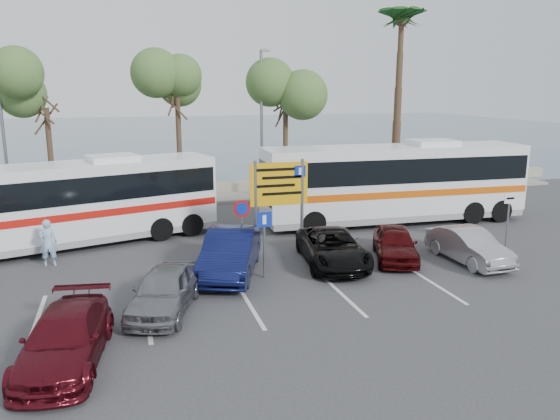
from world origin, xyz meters
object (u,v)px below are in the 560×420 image
object	(u,v)px
street_lamp_left	(2,121)
car_red	(395,243)
car_silver_b	(469,246)
pedestrian_far	(343,205)
car_silver_a	(164,290)
direction_sign	(279,191)
car_maroon	(65,339)
suv_black	(333,248)
car_blue	(230,253)
coach_bus_right	(394,185)
street_lamp_right	(262,117)
coach_bus_left	(72,206)
pedestrian_near	(48,243)

from	to	relation	value
street_lamp_left	car_red	size ratio (longest dim) A/B	2.23
car_silver_b	pedestrian_far	xyz separation A→B (m)	(-2.32, 6.14, 0.37)
car_silver_a	direction_sign	bearing A→B (deg)	62.64
car_maroon	suv_black	xyz separation A→B (m)	(8.49, 5.00, 0.01)
car_blue	car_silver_b	xyz separation A→B (m)	(8.49, -1.14, -0.14)
coach_bus_right	street_lamp_left	bearing A→B (deg)	158.14
car_maroon	car_silver_b	bearing A→B (deg)	24.56
street_lamp_right	car_maroon	size ratio (longest dim) A/B	1.92
street_lamp_left	coach_bus_left	size ratio (longest dim) A/B	0.69
pedestrian_near	car_silver_a	bearing A→B (deg)	127.03
car_silver_a	pedestrian_far	distance (m)	11.47
coach_bus_left	car_blue	distance (m)	7.34
suv_black	coach_bus_left	bearing A→B (deg)	158.98
coach_bus_right	direction_sign	bearing A→B (deg)	-153.05
pedestrian_far	street_lamp_right	bearing A→B (deg)	19.34
street_lamp_right	pedestrian_far	size ratio (longest dim) A/B	4.07
car_red	pedestrian_far	world-z (taller)	pedestrian_far
car_silver_a	car_blue	distance (m)	3.55
car_silver_a	pedestrian_far	xyz separation A→B (m)	(8.58, 7.61, 0.35)
street_lamp_left	car_silver_a	distance (m)	16.46
coach_bus_right	car_maroon	world-z (taller)	coach_bus_right
direction_sign	suv_black	xyz separation A→B (m)	(1.49, -1.70, -1.82)
direction_sign	suv_black	size ratio (longest dim) A/B	0.82
car_blue	suv_black	xyz separation A→B (m)	(3.69, 0.00, -0.14)
street_lamp_left	car_maroon	size ratio (longest dim) A/B	1.92
coach_bus_left	coach_bus_right	xyz separation A→B (m)	(14.00, -0.00, 0.13)
direction_sign	car_blue	distance (m)	3.25
car_silver_b	car_blue	bearing A→B (deg)	170.22
coach_bus_right	car_maroon	size ratio (longest dim) A/B	2.96
suv_black	car_silver_b	bearing A→B (deg)	-5.30
car_blue	pedestrian_near	distance (m)	6.55
coach_bus_right	car_blue	xyz separation A→B (m)	(-8.70, -5.00, -1.01)
street_lamp_left	pedestrian_far	world-z (taller)	street_lamp_left
direction_sign	street_lamp_right	bearing A→B (deg)	79.06
car_silver_a	car_blue	world-z (taller)	car_blue
coach_bus_left	car_maroon	distance (m)	10.07
direction_sign	car_red	distance (m)	4.66
car_red	suv_black	bearing A→B (deg)	-161.64
direction_sign	pedestrian_far	xyz separation A→B (m)	(3.97, 3.30, -1.45)
car_maroon	direction_sign	bearing A→B (deg)	52.08
coach_bus_right	car_silver_a	world-z (taller)	coach_bus_right
car_red	pedestrian_near	world-z (taller)	pedestrian_near
direction_sign	car_red	xyz separation A→B (m)	(3.89, -1.81, -1.82)
coach_bus_right	pedestrian_far	size ratio (longest dim) A/B	6.26
street_lamp_left	coach_bus_left	world-z (taller)	street_lamp_left
car_red	car_maroon	bearing A→B (deg)	-134.70
street_lamp_right	direction_sign	distance (m)	10.73
direction_sign	suv_black	world-z (taller)	direction_sign
pedestrian_far	coach_bus_right	bearing A→B (deg)	-86.38
car_silver_a	car_blue	size ratio (longest dim) A/B	0.81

